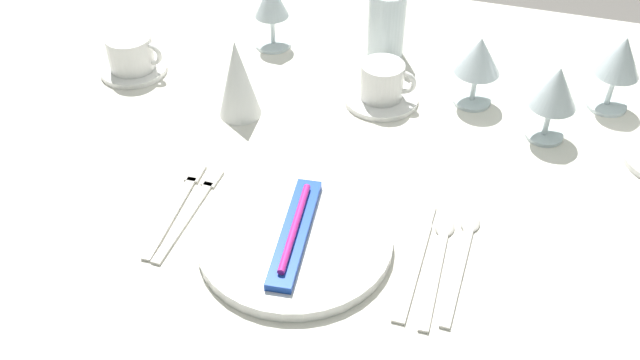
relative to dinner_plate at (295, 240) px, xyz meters
The scene contains 18 objects.
dining_table 0.27m from the dinner_plate, 81.06° to the left, with size 1.80×1.11×0.74m.
dinner_plate is the anchor object (origin of this frame).
toothbrush_package 0.02m from the dinner_plate, behind, with size 0.06×0.21×0.02m.
fork_outer 0.17m from the dinner_plate, behind, with size 0.02×0.21×0.00m.
fork_inner 0.20m from the dinner_plate, behind, with size 0.03×0.21×0.00m.
dinner_knife 0.17m from the dinner_plate, ahead, with size 0.02×0.22×0.00m.
spoon_soup 0.20m from the dinner_plate, ahead, with size 0.03×0.21×0.01m.
spoon_dessert 0.24m from the dinner_plate, 12.33° to the left, with size 0.03×0.22×0.01m.
saucer_left 0.38m from the dinner_plate, 84.79° to the left, with size 0.13×0.13×0.01m, color white.
coffee_cup_left 0.38m from the dinner_plate, 84.53° to the left, with size 0.10×0.08×0.06m.
saucer_right 0.55m from the dinner_plate, 142.20° to the left, with size 0.12×0.12×0.01m, color white.
coffee_cup_right 0.55m from the dinner_plate, 142.09° to the left, with size 0.11×0.08×0.06m.
wine_glass_centre 0.49m from the dinner_plate, 48.17° to the left, with size 0.08×0.08×0.13m.
wine_glass_left 0.55m from the dinner_plate, 113.02° to the left, with size 0.07×0.07×0.13m.
wine_glass_right 0.47m from the dinner_plate, 65.75° to the left, with size 0.08×0.08×0.13m.
wine_glass_far 0.64m from the dinner_plate, 48.73° to the left, with size 0.08×0.08×0.14m.
drink_tumbler 0.53m from the dinner_plate, 89.40° to the left, with size 0.07×0.07×0.13m.
napkin_folded 0.34m from the dinner_plate, 125.26° to the left, with size 0.07×0.07×0.14m, color white.
Camera 1 is at (0.20, -0.91, 1.48)m, focal length 40.12 mm.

